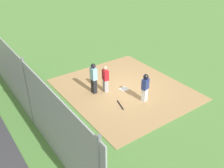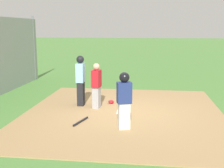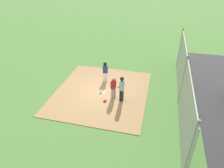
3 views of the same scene
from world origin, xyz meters
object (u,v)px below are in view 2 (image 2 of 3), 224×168
object	(u,v)px
umpire	(81,79)
baseball_bat	(81,121)
runner	(124,97)
home_plate	(124,112)
catcher	(96,85)
catcher_mask	(111,102)

from	to	relation	value
umpire	baseball_bat	world-z (taller)	umpire
runner	baseball_bat	size ratio (longest dim) A/B	1.88
home_plate	baseball_bat	world-z (taller)	baseball_bat
home_plate	runner	xyz separation A→B (m)	(1.55, 0.15, 0.87)
home_plate	baseball_bat	bearing A→B (deg)	-44.40
catcher	baseball_bat	xyz separation A→B (m)	(1.62, -0.18, -0.77)
runner	baseball_bat	bearing A→B (deg)	56.65
catcher	runner	distance (m)	2.28
catcher	baseball_bat	size ratio (longest dim) A/B	1.86
baseball_bat	catcher_mask	size ratio (longest dim) A/B	3.47
umpire	catcher_mask	size ratio (longest dim) A/B	7.39
catcher_mask	baseball_bat	bearing A→B (deg)	-15.03
home_plate	catcher_mask	distance (m)	1.21
catcher	umpire	world-z (taller)	umpire
runner	baseball_bat	world-z (taller)	runner
home_plate	catcher_mask	size ratio (longest dim) A/B	1.83
runner	home_plate	bearing A→B (deg)	-12.11
runner	catcher_mask	xyz separation A→B (m)	(-2.62, -0.70, -0.82)
catcher	catcher_mask	world-z (taller)	catcher
home_plate	catcher_mask	xyz separation A→B (m)	(-1.07, -0.55, 0.05)
catcher	catcher_mask	size ratio (longest dim) A/B	6.43
baseball_bat	catcher_mask	world-z (taller)	catcher_mask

